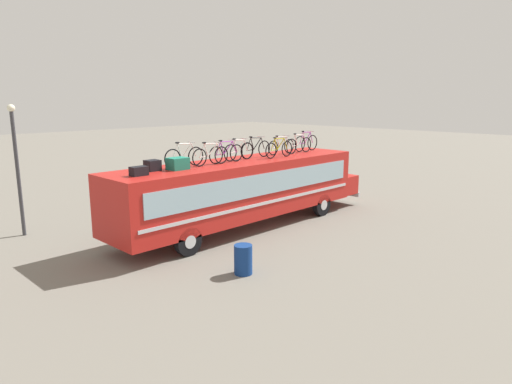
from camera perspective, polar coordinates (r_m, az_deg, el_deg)
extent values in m
plane|color=slate|center=(18.99, -1.81, -4.50)|extent=(120.00, 120.00, 0.00)
cube|color=red|center=(18.58, -1.85, 0.56)|extent=(11.68, 2.57, 2.22)
cube|color=red|center=(23.50, 9.55, 1.15)|extent=(1.13, 2.37, 0.92)
cube|color=#99B7C6|center=(17.62, 1.07, 1.00)|extent=(10.75, 0.04, 0.84)
cube|color=#99B7C6|center=(19.47, -4.50, 2.00)|extent=(10.75, 0.04, 0.84)
cube|color=silver|center=(17.77, 1.07, -1.41)|extent=(11.21, 0.03, 0.12)
cube|color=silver|center=(19.62, -4.47, -0.19)|extent=(11.21, 0.03, 0.12)
cube|color=silver|center=(24.11, 10.37, 0.09)|extent=(0.16, 2.45, 0.24)
cylinder|color=black|center=(21.02, 8.22, -1.59)|extent=(1.01, 0.28, 1.01)
cylinder|color=silver|center=(21.02, 8.22, -1.59)|extent=(0.46, 0.30, 0.46)
cylinder|color=black|center=(22.42, 3.51, -0.65)|extent=(1.01, 0.28, 1.01)
cylinder|color=silver|center=(22.42, 3.51, -0.65)|extent=(0.46, 0.30, 0.46)
cylinder|color=black|center=(15.77, -8.52, -6.12)|extent=(1.01, 0.28, 1.01)
cylinder|color=silver|center=(15.77, -8.52, -6.12)|extent=(0.46, 0.30, 0.46)
cylinder|color=black|center=(17.58, -13.04, -4.42)|extent=(1.01, 0.28, 1.01)
cylinder|color=silver|center=(17.58, -13.04, -4.42)|extent=(0.46, 0.30, 0.46)
cube|color=black|center=(15.29, -14.48, 2.56)|extent=(0.54, 0.35, 0.30)
cube|color=black|center=(16.20, -12.85, 3.27)|extent=(0.47, 0.44, 0.38)
cube|color=#1E7F66|center=(16.31, -9.79, 3.53)|extent=(0.68, 0.56, 0.42)
torus|color=black|center=(16.56, -10.41, 4.13)|extent=(0.71, 0.04, 0.71)
torus|color=black|center=(17.17, -7.56, 4.49)|extent=(0.71, 0.04, 0.71)
cylinder|color=white|center=(16.70, -9.57, 5.15)|extent=(0.20, 0.04, 0.51)
cylinder|color=white|center=(16.89, -8.71, 5.19)|extent=(0.48, 0.04, 0.49)
cylinder|color=white|center=(16.82, -8.96, 6.00)|extent=(0.63, 0.04, 0.07)
cylinder|color=white|center=(16.67, -9.86, 4.23)|extent=(0.40, 0.03, 0.05)
cylinder|color=white|center=(16.59, -10.12, 5.05)|extent=(0.26, 0.03, 0.53)
cylinder|color=white|center=(17.09, -7.83, 5.26)|extent=(0.22, 0.03, 0.49)
cylinder|color=silver|center=(17.00, -8.11, 6.20)|extent=(0.03, 0.44, 0.03)
ellipsoid|color=black|center=(16.63, -9.84, 6.10)|extent=(0.20, 0.08, 0.06)
torus|color=black|center=(16.87, -7.09, 4.31)|extent=(0.67, 0.04, 0.67)
torus|color=black|center=(17.54, -4.37, 4.65)|extent=(0.67, 0.04, 0.67)
cylinder|color=white|center=(17.03, -6.27, 5.26)|extent=(0.20, 0.04, 0.48)
cylinder|color=white|center=(17.24, -5.45, 5.30)|extent=(0.49, 0.04, 0.46)
cylinder|color=white|center=(17.16, -5.68, 6.05)|extent=(0.64, 0.04, 0.07)
cylinder|color=white|center=(16.99, -6.56, 4.41)|extent=(0.40, 0.03, 0.05)
cylinder|color=white|center=(16.91, -6.80, 5.17)|extent=(0.26, 0.03, 0.50)
cylinder|color=white|center=(17.45, -4.62, 5.36)|extent=(0.22, 0.03, 0.47)
cylinder|color=silver|center=(17.36, -4.88, 6.25)|extent=(0.03, 0.44, 0.03)
ellipsoid|color=black|center=(16.95, -6.51, 6.16)|extent=(0.20, 0.08, 0.06)
torus|color=black|center=(17.43, -5.03, 4.61)|extent=(0.69, 0.04, 0.69)
torus|color=black|center=(18.13, -2.49, 4.92)|extent=(0.69, 0.04, 0.69)
cylinder|color=purple|center=(17.61, -4.26, 5.55)|extent=(0.20, 0.04, 0.49)
cylinder|color=purple|center=(17.82, -3.49, 5.58)|extent=(0.49, 0.04, 0.47)
cylinder|color=purple|center=(17.74, -3.70, 6.32)|extent=(0.63, 0.04, 0.07)
cylinder|color=purple|center=(17.56, -4.53, 4.71)|extent=(0.40, 0.03, 0.05)
cylinder|color=purple|center=(17.48, -4.75, 5.46)|extent=(0.26, 0.03, 0.51)
cylinder|color=purple|center=(18.04, -2.71, 5.63)|extent=(0.22, 0.03, 0.48)
cylinder|color=silver|center=(17.94, -2.95, 6.50)|extent=(0.03, 0.44, 0.03)
ellipsoid|color=black|center=(17.52, -4.48, 6.43)|extent=(0.20, 0.08, 0.06)
torus|color=black|center=(18.16, -3.24, 4.92)|extent=(0.69, 0.04, 0.69)
torus|color=black|center=(18.80, -1.08, 5.17)|extent=(0.69, 0.04, 0.69)
cylinder|color=white|center=(18.32, -2.58, 5.81)|extent=(0.19, 0.04, 0.49)
cylinder|color=white|center=(18.52, -1.93, 5.82)|extent=(0.45, 0.04, 0.47)
cylinder|color=white|center=(18.44, -2.11, 6.54)|extent=(0.57, 0.04, 0.07)
cylinder|color=white|center=(18.28, -2.82, 5.00)|extent=(0.36, 0.03, 0.05)
cylinder|color=white|center=(18.20, -3.00, 5.73)|extent=(0.24, 0.03, 0.51)
cylinder|color=white|center=(18.72, -1.27, 5.86)|extent=(0.20, 0.03, 0.48)
cylinder|color=silver|center=(18.63, -1.47, 6.71)|extent=(0.03, 0.44, 0.03)
ellipsoid|color=black|center=(18.24, -2.77, 6.66)|extent=(0.20, 0.08, 0.06)
torus|color=black|center=(18.81, -1.16, 5.20)|extent=(0.70, 0.04, 0.70)
torus|color=black|center=(19.54, 1.03, 5.45)|extent=(0.70, 0.04, 0.70)
cylinder|color=black|center=(19.00, -0.48, 6.08)|extent=(0.20, 0.04, 0.50)
cylinder|color=black|center=(19.22, 0.18, 6.09)|extent=(0.48, 0.04, 0.48)
cylinder|color=black|center=(19.14, 0.00, 6.81)|extent=(0.62, 0.04, 0.07)
cylinder|color=black|center=(18.94, -0.73, 5.28)|extent=(0.40, 0.03, 0.05)
cylinder|color=black|center=(18.86, -0.91, 6.00)|extent=(0.25, 0.03, 0.52)
cylinder|color=black|center=(19.45, 0.84, 6.13)|extent=(0.22, 0.03, 0.49)
cylinder|color=silver|center=(19.36, 0.65, 6.96)|extent=(0.03, 0.44, 0.03)
ellipsoid|color=black|center=(18.91, -0.67, 6.92)|extent=(0.20, 0.08, 0.06)
torus|color=black|center=(18.99, 1.89, 5.20)|extent=(0.67, 0.04, 0.67)
torus|color=black|center=(19.73, 3.89, 5.43)|extent=(0.67, 0.04, 0.67)
cylinder|color=#B2B20C|center=(19.18, 2.51, 6.02)|extent=(0.20, 0.04, 0.47)
cylinder|color=#B2B20C|center=(19.41, 3.11, 6.03)|extent=(0.47, 0.04, 0.46)
cylinder|color=#B2B20C|center=(19.33, 2.96, 6.70)|extent=(0.61, 0.04, 0.07)
cylinder|color=#B2B20C|center=(19.12, 2.28, 5.28)|extent=(0.38, 0.03, 0.05)
cylinder|color=#B2B20C|center=(19.04, 2.12, 5.95)|extent=(0.25, 0.03, 0.49)
cylinder|color=#B2B20C|center=(19.64, 3.72, 6.06)|extent=(0.21, 0.03, 0.46)
cylinder|color=silver|center=(19.55, 3.56, 6.85)|extent=(0.03, 0.44, 0.03)
ellipsoid|color=black|center=(19.10, 2.36, 6.81)|extent=(0.20, 0.08, 0.06)
torus|color=black|center=(20.15, 2.17, 5.55)|extent=(0.65, 0.04, 0.65)
torus|color=black|center=(20.94, 4.16, 5.76)|extent=(0.65, 0.04, 0.65)
cylinder|color=white|center=(20.36, 2.79, 6.30)|extent=(0.20, 0.04, 0.46)
cylinder|color=white|center=(20.60, 3.39, 6.31)|extent=(0.49, 0.04, 0.44)
cylinder|color=white|center=(20.52, 3.24, 6.92)|extent=(0.64, 0.04, 0.07)
cylinder|color=white|center=(20.29, 2.56, 5.62)|extent=(0.41, 0.03, 0.05)
cylinder|color=white|center=(20.21, 2.40, 6.23)|extent=(0.26, 0.03, 0.48)
cylinder|color=white|center=(20.85, 3.99, 6.34)|extent=(0.22, 0.03, 0.45)
cylinder|color=silver|center=(20.75, 3.83, 7.06)|extent=(0.03, 0.44, 0.03)
ellipsoid|color=black|center=(20.27, 2.63, 7.02)|extent=(0.20, 0.08, 0.06)
torus|color=black|center=(20.57, 4.46, 5.72)|extent=(0.70, 0.04, 0.70)
torus|color=black|center=(21.39, 6.31, 5.92)|extent=(0.70, 0.04, 0.70)
cylinder|color=white|center=(20.79, 5.05, 6.50)|extent=(0.20, 0.04, 0.50)
cylinder|color=white|center=(21.04, 5.60, 6.51)|extent=(0.49, 0.04, 0.48)
cylinder|color=white|center=(20.95, 5.47, 7.16)|extent=(0.64, 0.04, 0.07)
cylinder|color=white|center=(20.72, 4.83, 5.79)|extent=(0.41, 0.03, 0.05)
cylinder|color=white|center=(20.64, 4.69, 6.44)|extent=(0.26, 0.03, 0.52)
cylinder|color=white|center=(21.29, 6.17, 6.53)|extent=(0.22, 0.03, 0.49)
cylinder|color=silver|center=(21.20, 6.02, 7.29)|extent=(0.03, 0.44, 0.03)
ellipsoid|color=black|center=(20.70, 4.91, 7.27)|extent=(0.20, 0.08, 0.06)
torus|color=black|center=(21.47, 5.52, 6.01)|extent=(0.74, 0.04, 0.74)
torus|color=black|center=(22.22, 7.08, 6.17)|extent=(0.74, 0.04, 0.74)
cylinder|color=purple|center=(21.67, 6.01, 6.80)|extent=(0.19, 0.04, 0.53)
cylinder|color=purple|center=(21.90, 6.48, 6.79)|extent=(0.45, 0.04, 0.51)
cylinder|color=purple|center=(21.82, 6.37, 7.46)|extent=(0.57, 0.04, 0.07)
cylinder|color=purple|center=(21.61, 5.82, 6.07)|extent=(0.36, 0.03, 0.05)
cylinder|color=purple|center=(21.53, 5.71, 6.74)|extent=(0.24, 0.03, 0.55)
cylinder|color=purple|center=(22.13, 6.96, 6.80)|extent=(0.20, 0.03, 0.51)
cylinder|color=silver|center=(22.04, 6.84, 7.57)|extent=(0.03, 0.44, 0.03)
ellipsoid|color=black|center=(21.59, 5.90, 7.58)|extent=(0.20, 0.08, 0.06)
cylinder|color=navy|center=(14.04, -1.62, -8.45)|extent=(0.56, 0.56, 0.92)
cylinder|color=#38383D|center=(19.67, -27.66, 1.96)|extent=(0.14, 0.14, 4.84)
sphere|color=#F2EDCC|center=(19.46, -28.37, 9.24)|extent=(0.28, 0.28, 0.28)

